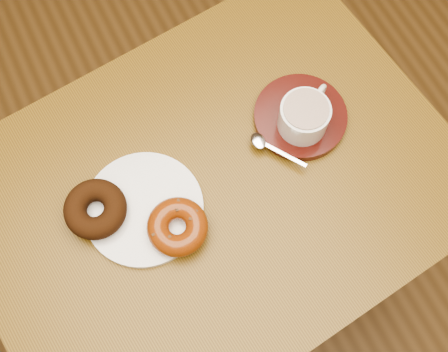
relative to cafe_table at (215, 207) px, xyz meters
name	(u,v)px	position (x,y,z in m)	size (l,w,h in m)	color
cafe_table	(215,207)	(0.00, 0.00, 0.00)	(0.90, 0.71, 0.78)	brown
donut_plate	(144,209)	(-0.12, 0.01, 0.13)	(0.20, 0.20, 0.01)	white
donut_cinnamon	(95,209)	(-0.20, 0.04, 0.16)	(0.10, 0.10, 0.04)	black
donut_caramel	(177,227)	(-0.09, -0.05, 0.16)	(0.14, 0.14, 0.04)	#7D350D
saucer	(300,117)	(0.19, 0.04, 0.13)	(0.17, 0.17, 0.02)	#380C07
coffee_cup	(304,116)	(0.19, 0.03, 0.17)	(0.11, 0.09, 0.06)	white
teaspoon	(264,144)	(0.11, 0.02, 0.15)	(0.07, 0.10, 0.01)	silver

